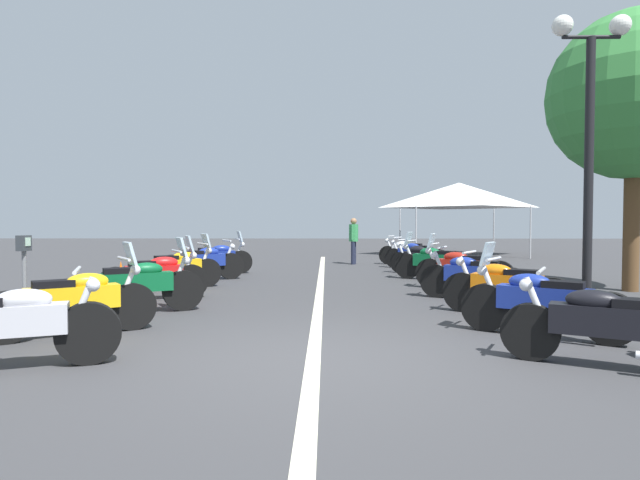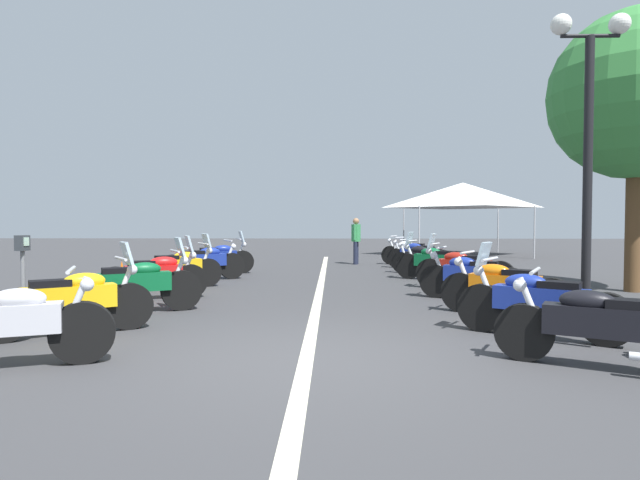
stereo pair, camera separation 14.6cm
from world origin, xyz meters
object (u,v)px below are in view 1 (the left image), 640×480
motorcycle_right_row_4 (463,268)px  roadside_tree_0 (634,96)px  motorcycle_left_row_0 (6,325)px  motorcycle_right_row_7 (416,254)px  parking_meter (24,263)px  event_tent (459,195)px  motorcycle_left_row_6 (216,257)px  motorcycle_right_row_5 (435,262)px  traffic_cone_0 (121,276)px  motorcycle_right_row_8 (408,252)px  motorcycle_left_row_5 (203,262)px  motorcycle_right_row_0 (611,325)px  street_lamp_twin_globe (590,110)px  motorcycle_right_row_2 (505,287)px  motorcycle_right_row_1 (541,301)px  motorcycle_left_row_3 (156,275)px  motorcycle_right_row_3 (472,276)px  motorcycle_right_row_6 (423,258)px  motorcycle_left_row_4 (178,268)px  motorcycle_left_row_1 (75,300)px  motorcycle_left_row_2 (137,284)px

motorcycle_right_row_4 → roadside_tree_0: size_ratio=0.34×
motorcycle_left_row_0 → motorcycle_right_row_7: bearing=40.6°
parking_meter → event_tent: bearing=64.1°
motorcycle_left_row_0 → motorcycle_left_row_6: (9.53, -0.06, 0.01)m
motorcycle_right_row_7 → parking_meter: size_ratio=1.47×
motorcycle_right_row_5 → traffic_cone_0: bearing=42.1°
motorcycle_right_row_5 → motorcycle_right_row_8: size_ratio=1.04×
motorcycle_left_row_5 → motorcycle_right_row_0: 9.81m
street_lamp_twin_globe → event_tent: street_lamp_twin_globe is taller
motorcycle_right_row_2 → motorcycle_right_row_8: 9.60m
motorcycle_left_row_5 → motorcycle_right_row_1: size_ratio=1.07×
motorcycle_right_row_2 → roadside_tree_0: 5.96m
motorcycle_left_row_3 → motorcycle_right_row_3: motorcycle_left_row_3 is taller
motorcycle_right_row_3 → motorcycle_right_row_2: bearing=118.3°
motorcycle_right_row_6 → street_lamp_twin_globe: 7.08m
motorcycle_left_row_3 → motorcycle_right_row_1: bearing=-52.8°
motorcycle_left_row_5 → roadside_tree_0: 10.44m
motorcycle_right_row_1 → parking_meter: 7.05m
motorcycle_left_row_6 → street_lamp_twin_globe: bearing=-61.9°
motorcycle_right_row_0 → motorcycle_right_row_8: 12.56m
motorcycle_left_row_6 → traffic_cone_0: (-3.22, 1.42, -0.18)m
motorcycle_left_row_4 → street_lamp_twin_globe: bearing=-56.4°
motorcycle_left_row_1 → motorcycle_right_row_5: (6.50, -6.01, 0.01)m
motorcycle_left_row_1 → motorcycle_left_row_6: (7.94, -0.14, 0.00)m
motorcycle_right_row_1 → event_tent: size_ratio=0.36×
motorcycle_left_row_6 → traffic_cone_0: bearing=-134.6°
motorcycle_right_row_3 → motorcycle_right_row_7: (6.48, -0.06, -0.00)m
motorcycle_left_row_1 → motorcycle_right_row_8: size_ratio=0.95×
motorcycle_right_row_5 → street_lamp_twin_globe: size_ratio=0.42×
motorcycle_right_row_8 → roadside_tree_0: roadside_tree_0 is taller
motorcycle_left_row_1 → motorcycle_left_row_6: motorcycle_left_row_6 is taller
motorcycle_left_row_1 → motorcycle_left_row_3: bearing=55.2°
motorcycle_right_row_3 → motorcycle_right_row_5: 3.29m
motorcycle_right_row_2 → motorcycle_left_row_3: bearing=18.5°
parking_meter → motorcycle_right_row_4: bearing=36.1°
motorcycle_right_row_8 → motorcycle_left_row_5: bearing=64.7°
motorcycle_left_row_2 → motorcycle_right_row_1: 6.00m
motorcycle_right_row_5 → event_tent: bearing=-79.0°
motorcycle_left_row_5 → motorcycle_right_row_1: motorcycle_right_row_1 is taller
motorcycle_left_row_4 → motorcycle_right_row_8: 8.79m
motorcycle_right_row_8 → parking_meter: (-10.51, 7.04, 0.44)m
motorcycle_left_row_2 → motorcycle_right_row_6: size_ratio=1.15×
motorcycle_left_row_5 → motorcycle_right_row_7: motorcycle_left_row_5 is taller
motorcycle_left_row_5 → parking_meter: parking_meter is taller
motorcycle_left_row_0 → motorcycle_right_row_4: (6.28, -6.14, 0.01)m
motorcycle_left_row_5 → motorcycle_right_row_8: motorcycle_left_row_5 is taller
motorcycle_right_row_0 → motorcycle_right_row_1: bearing=-58.0°
motorcycle_left_row_5 → motorcycle_right_row_5: (0.15, -5.87, 0.00)m
motorcycle_left_row_3 → motorcycle_left_row_6: bearing=63.4°
motorcycle_left_row_4 → street_lamp_twin_globe: 8.51m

